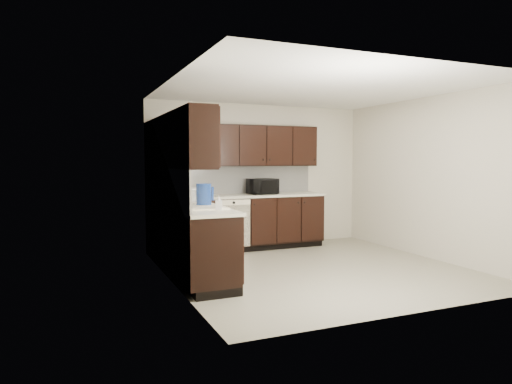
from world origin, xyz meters
TOP-DOWN VIEW (x-y plane):
  - floor at (0.00, 0.00)m, footprint 4.00×4.00m
  - ceiling at (0.00, 0.00)m, footprint 4.00×4.00m
  - wall_back at (0.00, 2.00)m, footprint 4.00×0.02m
  - wall_left at (-2.00, 0.00)m, footprint 0.02×4.00m
  - wall_right at (2.00, 0.00)m, footprint 0.02×4.00m
  - wall_front at (0.00, -2.00)m, footprint 4.00×0.02m
  - lower_cabinets at (-1.01, 1.11)m, footprint 3.00×2.80m
  - countertop at (-1.01, 1.11)m, footprint 3.03×2.83m
  - backsplash at (-1.22, 1.32)m, footprint 3.00×2.80m
  - upper_cabinets at (-1.10, 1.20)m, footprint 3.00×2.80m
  - dishwasher at (-0.70, 1.41)m, footprint 0.58×0.04m
  - sink at (-1.68, -0.01)m, footprint 0.54×0.82m
  - microwave at (-0.07, 1.66)m, footprint 0.49×0.34m
  - soap_bottle_a at (-1.54, -0.39)m, footprint 0.10×0.10m
  - soap_bottle_b at (-1.83, 0.92)m, footprint 0.13×0.13m
  - toaster_oven at (-1.75, 1.73)m, footprint 0.33×0.27m
  - storage_bin at (-1.68, 0.63)m, footprint 0.54×0.44m
  - blue_pitcher at (-1.59, 0.06)m, footprint 0.24×0.24m
  - teal_tumbler at (-1.50, 1.35)m, footprint 0.13×0.13m
  - paper_towel_roll at (-1.53, 1.20)m, footprint 0.16×0.16m

SIDE VIEW (x-z plane):
  - floor at x=0.00m, z-range 0.00..0.00m
  - lower_cabinets at x=-1.01m, z-range -0.04..0.86m
  - dishwasher at x=-0.70m, z-range 0.16..0.94m
  - sink at x=-1.68m, z-range 0.67..1.09m
  - countertop at x=-1.01m, z-range 0.90..0.94m
  - soap_bottle_a at x=-1.54m, z-range 0.94..1.11m
  - storage_bin at x=-1.68m, z-range 0.94..1.13m
  - toaster_oven at x=-1.75m, z-range 0.94..1.13m
  - teal_tumbler at x=-1.50m, z-range 0.94..1.16m
  - soap_bottle_b at x=-1.83m, z-range 0.94..1.20m
  - microwave at x=-0.07m, z-range 0.94..1.21m
  - blue_pitcher at x=-1.59m, z-range 0.94..1.23m
  - paper_towel_roll at x=-1.53m, z-range 0.94..1.23m
  - backsplash at x=-1.22m, z-range 0.94..1.42m
  - wall_back at x=0.00m, z-range 0.00..2.50m
  - wall_left at x=-2.00m, z-range 0.00..2.50m
  - wall_right at x=2.00m, z-range 0.00..2.50m
  - wall_front at x=0.00m, z-range 0.00..2.50m
  - upper_cabinets at x=-1.10m, z-range 1.42..2.12m
  - ceiling at x=0.00m, z-range 2.50..2.50m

